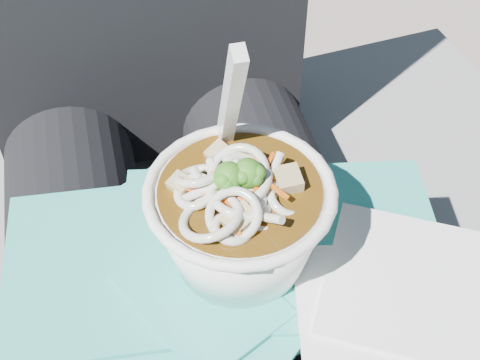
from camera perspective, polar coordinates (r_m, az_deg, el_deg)
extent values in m
cube|color=slate|center=(0.97, -4.62, -13.18)|extent=(1.05, 0.60, 0.48)
cylinder|color=black|center=(0.63, -12.88, -12.36)|extent=(0.14, 0.48, 0.14)
cylinder|color=black|center=(0.64, 5.14, -8.93)|extent=(0.14, 0.48, 0.14)
cube|color=teal|center=(0.58, -2.69, -5.31)|extent=(0.18, 0.20, 0.00)
cube|color=teal|center=(0.56, -1.06, -8.33)|extent=(0.20, 0.20, 0.00)
cube|color=teal|center=(0.58, -7.91, -5.59)|extent=(0.19, 0.19, 0.00)
cube|color=teal|center=(0.54, -5.13, -10.14)|extent=(0.25, 0.25, 0.00)
cube|color=teal|center=(0.57, 0.18, -4.88)|extent=(0.16, 0.14, 0.00)
cube|color=teal|center=(0.55, 2.01, -8.26)|extent=(0.19, 0.18, 0.00)
cube|color=teal|center=(0.58, 10.47, -5.13)|extent=(0.16, 0.20, 0.00)
cube|color=teal|center=(0.56, -12.01, -7.16)|extent=(0.17, 0.18, 0.00)
cube|color=teal|center=(0.55, 3.40, -7.25)|extent=(0.18, 0.16, 0.00)
cube|color=teal|center=(0.53, -3.38, -9.69)|extent=(0.14, 0.15, 0.00)
cube|color=white|center=(0.53, 12.69, -11.51)|extent=(0.17, 0.17, 0.00)
cube|color=white|center=(0.54, 14.39, -8.47)|extent=(0.18, 0.18, 0.00)
torus|color=white|center=(0.49, 0.00, -0.96)|extent=(0.14, 0.14, 0.01)
cylinder|color=#442A09|center=(0.49, 0.00, -1.19)|extent=(0.12, 0.12, 0.01)
torus|color=beige|center=(0.49, 4.18, -1.61)|extent=(0.05, 0.05, 0.02)
torus|color=beige|center=(0.46, -0.56, -2.99)|extent=(0.05, 0.05, 0.03)
torus|color=beige|center=(0.46, -0.70, -4.16)|extent=(0.03, 0.03, 0.01)
torus|color=beige|center=(0.48, -3.90, -1.00)|extent=(0.04, 0.04, 0.02)
torus|color=beige|center=(0.49, -0.15, 0.65)|extent=(0.05, 0.05, 0.03)
torus|color=beige|center=(0.49, 0.38, 1.01)|extent=(0.04, 0.05, 0.03)
torus|color=beige|center=(0.50, 0.40, 1.64)|extent=(0.05, 0.05, 0.03)
torus|color=beige|center=(0.48, 0.01, -1.87)|extent=(0.05, 0.06, 0.03)
torus|color=beige|center=(0.46, -2.51, -3.22)|extent=(0.07, 0.07, 0.02)
torus|color=beige|center=(0.49, 2.81, -0.69)|extent=(0.05, 0.04, 0.03)
torus|color=beige|center=(0.48, -1.06, -0.89)|extent=(0.05, 0.05, 0.03)
torus|color=beige|center=(0.49, 0.44, -0.02)|extent=(0.05, 0.05, 0.04)
torus|color=beige|center=(0.50, 0.49, 0.76)|extent=(0.03, 0.04, 0.03)
torus|color=beige|center=(0.49, 0.24, -0.33)|extent=(0.06, 0.07, 0.03)
torus|color=beige|center=(0.49, 0.71, -1.22)|extent=(0.06, 0.06, 0.03)
torus|color=beige|center=(0.48, 1.85, -2.65)|extent=(0.05, 0.05, 0.02)
torus|color=beige|center=(0.49, -3.58, 0.36)|extent=(0.04, 0.04, 0.03)
cylinder|color=beige|center=(0.49, 2.76, 0.37)|extent=(0.03, 0.03, 0.02)
cylinder|color=beige|center=(0.48, -3.46, -1.03)|extent=(0.03, 0.01, 0.02)
cylinder|color=beige|center=(0.50, 0.98, 1.78)|extent=(0.03, 0.02, 0.02)
cylinder|color=beige|center=(0.46, 2.30, -3.21)|extent=(0.02, 0.03, 0.02)
cylinder|color=beige|center=(0.48, -1.22, -0.97)|extent=(0.03, 0.03, 0.01)
cylinder|color=beige|center=(0.48, -3.14, -0.67)|extent=(0.02, 0.03, 0.02)
cylinder|color=beige|center=(0.50, -1.81, 2.02)|extent=(0.02, 0.03, 0.02)
cylinder|color=#80A34F|center=(0.48, 0.65, -0.40)|extent=(0.01, 0.01, 0.01)
sphere|color=#236316|center=(0.48, 0.66, 0.58)|extent=(0.02, 0.02, 0.02)
sphere|color=#236316|center=(0.47, -0.16, 0.43)|extent=(0.01, 0.01, 0.01)
sphere|color=#236316|center=(0.47, 1.34, 0.16)|extent=(0.01, 0.01, 0.01)
sphere|color=#236316|center=(0.47, 1.54, 0.63)|extent=(0.01, 0.01, 0.01)
sphere|color=#236316|center=(0.47, 0.22, 0.26)|extent=(0.01, 0.01, 0.01)
cylinder|color=#80A34F|center=(0.48, -0.93, -0.72)|extent=(0.01, 0.01, 0.01)
sphere|color=#236316|center=(0.47, -0.95, 0.26)|extent=(0.02, 0.02, 0.02)
sphere|color=#236316|center=(0.47, -1.57, -0.05)|extent=(0.01, 0.01, 0.01)
sphere|color=#236316|center=(0.47, -1.43, -0.04)|extent=(0.01, 0.01, 0.01)
sphere|color=#236316|center=(0.47, -0.05, 0.52)|extent=(0.01, 0.01, 0.01)
sphere|color=#236316|center=(0.47, -1.13, -0.29)|extent=(0.01, 0.01, 0.01)
cube|color=#D75B12|center=(0.49, 2.55, 0.31)|extent=(0.02, 0.04, 0.01)
cube|color=#D75B12|center=(0.48, 2.40, -0.29)|extent=(0.02, 0.03, 0.01)
cube|color=#D75B12|center=(0.49, 1.91, 1.37)|extent=(0.02, 0.03, 0.01)
cube|color=#D75B12|center=(0.48, -2.43, -1.17)|extent=(0.04, 0.02, 0.01)
cube|color=#D75B12|center=(0.47, -0.18, -2.48)|extent=(0.03, 0.03, 0.01)
cube|color=#D75B12|center=(0.48, -3.19, -1.12)|extent=(0.04, 0.04, 0.01)
cube|color=#D75B12|center=(0.47, -0.44, -2.26)|extent=(0.01, 0.05, 0.01)
cube|color=#D75B12|center=(0.48, 1.90, 0.35)|extent=(0.03, 0.04, 0.01)
cube|color=#D75B12|center=(0.48, -0.90, -0.65)|extent=(0.02, 0.04, 0.00)
cube|color=#9F865A|center=(0.49, 4.11, 0.04)|extent=(0.02, 0.02, 0.01)
cube|color=#9F865A|center=(0.51, -1.79, 2.19)|extent=(0.02, 0.02, 0.02)
cube|color=#9F865A|center=(0.49, -5.09, -0.40)|extent=(0.02, 0.02, 0.01)
cube|color=#9F865A|center=(0.47, -0.06, -3.49)|extent=(0.03, 0.03, 0.02)
ellipsoid|color=white|center=(0.48, 0.52, -1.30)|extent=(0.03, 0.04, 0.01)
cube|color=white|center=(0.48, -0.78, 6.75)|extent=(0.01, 0.06, 0.13)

